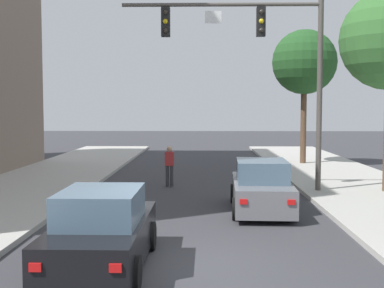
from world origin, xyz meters
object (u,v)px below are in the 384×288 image
object	(u,v)px
car_lead_grey	(261,188)
pedestrian_crossing_road	(169,164)
traffic_signal_mast	(263,48)
street_tree_third	(304,63)
car_following_black	(102,233)

from	to	relation	value
car_lead_grey	pedestrian_crossing_road	xyz separation A→B (m)	(-3.16, 4.92, 0.19)
traffic_signal_mast	car_lead_grey	bearing A→B (deg)	-96.58
pedestrian_crossing_road	street_tree_third	bearing A→B (deg)	47.59
traffic_signal_mast	street_tree_third	distance (m)	9.88
car_following_black	pedestrian_crossing_road	size ratio (longest dim) A/B	2.59
car_following_black	pedestrian_crossing_road	distance (m)	10.61
traffic_signal_mast	car_lead_grey	distance (m)	5.67
car_lead_grey	street_tree_third	world-z (taller)	street_tree_third
car_lead_grey	car_following_black	xyz separation A→B (m)	(-3.80, -5.66, 0.00)
pedestrian_crossing_road	street_tree_third	distance (m)	11.29
car_lead_grey	car_following_black	bearing A→B (deg)	-123.89
traffic_signal_mast	car_following_black	bearing A→B (deg)	-115.20
car_lead_grey	car_following_black	size ratio (longest dim) A/B	1.01
car_following_black	pedestrian_crossing_road	world-z (taller)	pedestrian_crossing_road
traffic_signal_mast	street_tree_third	xyz separation A→B (m)	(3.37, 9.28, 0.29)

